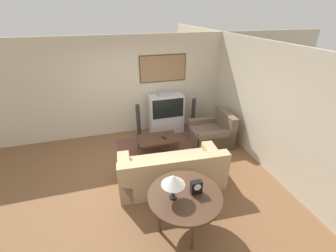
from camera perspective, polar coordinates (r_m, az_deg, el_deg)
ground_plane at (r=5.11m, az=-4.92°, el=-12.03°), size 12.00×12.00×0.00m
wall_back at (r=6.34m, az=-9.21°, el=9.89°), size 12.00×0.10×2.70m
wall_right at (r=5.44m, az=22.78°, el=4.92°), size 0.06×12.00×2.70m
area_rug at (r=5.75m, az=-2.48°, el=-6.81°), size 1.98×1.82×0.01m
tv at (r=6.47m, az=-0.50°, el=3.20°), size 0.97×0.45×1.22m
couch at (r=4.68m, az=0.86°, el=-11.52°), size 2.16×1.07×0.84m
armchair at (r=6.13m, az=11.11°, el=-1.91°), size 1.03×1.01×0.88m
coffee_table at (r=5.62m, az=-2.62°, el=-3.42°), size 0.99×0.61×0.40m
console_table at (r=3.61m, az=4.32°, el=-17.71°), size 1.14×1.14×0.76m
table_lamp at (r=3.28m, az=1.34°, el=-13.61°), size 0.35×0.35×0.42m
mantel_clock at (r=3.53m, az=7.19°, el=-15.17°), size 0.17×0.10×0.22m
remote at (r=5.58m, az=-0.99°, el=-3.04°), size 0.12×0.16×0.02m
speaker_tower_left at (r=6.31m, az=-7.51°, el=1.07°), size 0.19×0.19×0.96m
speaker_tower_right at (r=6.71m, az=6.40°, el=2.79°), size 0.19×0.19×0.96m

